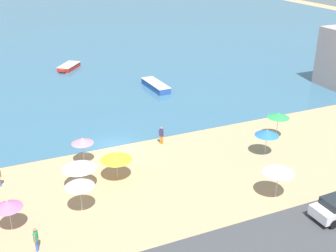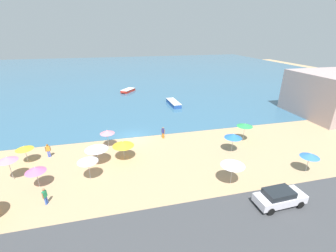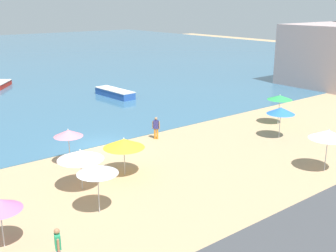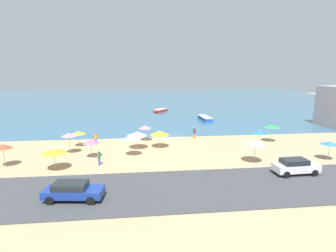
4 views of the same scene
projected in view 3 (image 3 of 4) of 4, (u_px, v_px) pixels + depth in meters
The scene contains 11 objects.
ground_plane at pixel (100, 146), 29.65m from camera, with size 160.00×160.00×0.00m, color tan.
beach_umbrella_0 at pixel (80, 155), 22.30m from camera, with size 2.49×2.49×2.28m.
beach_umbrella_4 at pixel (280, 97), 34.31m from camera, with size 2.04×2.04×2.53m.
beach_umbrella_5 at pixel (281, 111), 30.91m from camera, with size 2.06×2.06×2.40m.
beach_umbrella_6 at pixel (124, 143), 24.20m from camera, with size 2.41×2.41×2.28m.
beach_umbrella_9 at pixel (328, 134), 24.66m from camera, with size 2.26×2.26×2.63m.
beach_umbrella_10 at pixel (97, 169), 19.65m from camera, with size 1.97×1.97×2.53m.
beach_umbrella_11 at pixel (68, 133), 25.75m from camera, with size 1.80×1.80×2.31m.
bather_0 at pixel (58, 245), 15.95m from camera, with size 0.32×0.54×1.59m.
bather_1 at pixel (156, 127), 30.95m from camera, with size 0.41×0.45×1.68m.
skiff_offshore at pixel (114, 93), 44.95m from camera, with size 1.90×5.79×0.78m.
Camera 3 is at (-13.75, -24.91, 9.73)m, focal length 45.00 mm.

